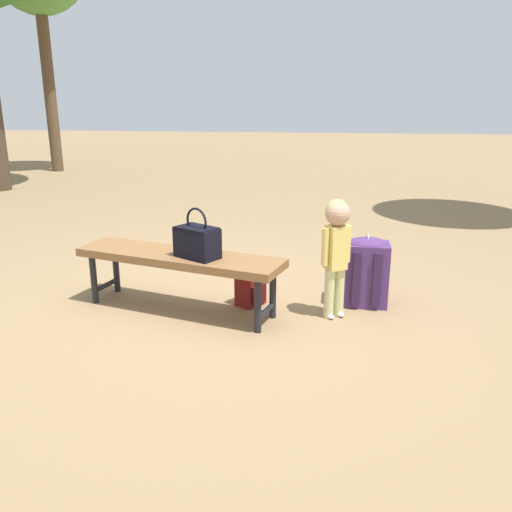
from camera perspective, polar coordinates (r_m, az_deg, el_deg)
The scene contains 6 objects.
ground_plane at distance 4.16m, azimuth -3.76°, elevation -5.69°, with size 40.00×40.00×0.00m, color #8C704C.
park_bench at distance 4.06m, azimuth -8.15°, elevation -0.50°, with size 1.65×0.82×0.45m.
handbag at distance 3.89m, azimuth -6.26°, elevation 1.63°, with size 0.37×0.32×0.37m.
child_standing at distance 3.88m, azimuth 8.52°, elevation 1.67°, with size 0.21×0.18×0.88m.
backpack_large at distance 4.25m, azimuth 11.58°, elevation -1.41°, with size 0.34×0.31×0.57m.
backpack_small at distance 4.19m, azimuth -0.58°, elevation -2.91°, with size 0.24×0.26×0.35m.
Camera 1 is at (0.77, -3.77, 1.59)m, focal length 37.75 mm.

